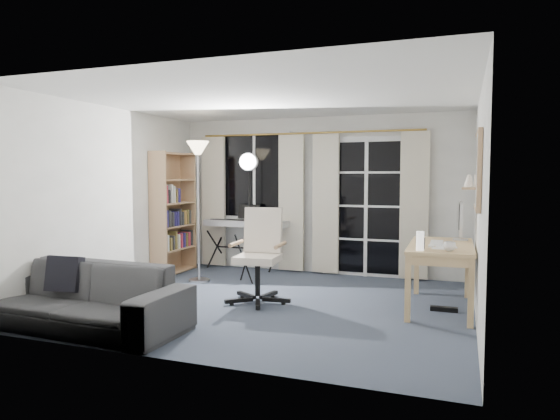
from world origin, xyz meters
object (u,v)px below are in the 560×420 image
Objects in this scene: keyboard_piano at (246,224)px; office_chair at (261,246)px; desk at (441,252)px; mug at (450,245)px; sofa at (80,286)px; torchiere_lamp at (198,169)px; bookshelf at (171,216)px; studio_light at (249,177)px; monitor at (461,217)px.

keyboard_piano is 1.21× the size of office_chair.
keyboard_piano reaches higher than desk.
mug is 3.73m from sofa.
desk is at bearing 4.23° from office_chair.
torchiere_lamp is 1.77× the size of office_chair.
torchiere_lamp is (0.72, -0.43, 0.71)m from bookshelf.
sofa is (-0.03, -2.30, -1.17)m from torchiere_lamp.
mug is at bearing -33.35° from studio_light.
studio_light reaches higher than mug.
bookshelf is 2.25m from office_chair.
office_chair reaches higher than keyboard_piano.
bookshelf is at bearing 153.95° from studio_light.
bookshelf is 3.52× the size of monitor.
torchiere_lamp reaches higher than bookshelf.
studio_light is 2.90m from mug.
bookshelf is at bearing 168.22° from desk.
monitor is (4.20, -0.32, 0.13)m from bookshelf.
mug is at bearing -29.03° from keyboard_piano.
monitor is at bearing -13.64° from studio_light.
desk is (2.55, -0.45, -0.84)m from studio_light.
office_chair is at bearing -59.46° from keyboard_piano.
mug reaches higher than sofa.
studio_light is at bearing 179.10° from monitor.
desk is (2.97, -1.28, -0.10)m from keyboard_piano.
office_chair reaches higher than desk.
studio_light reaches higher than keyboard_piano.
torchiere_lamp is at bearing -30.71° from bookshelf.
studio_light reaches higher than monitor.
desk is 0.61m from monitor.
desk is 2.61× the size of monitor.
desk is 11.47× the size of mug.
keyboard_piano reaches higher than mug.
torchiere_lamp is 1.31m from keyboard_piano.
studio_light is 1.34× the size of desk.
desk is at bearing -114.53° from monitor.
torchiere_lamp reaches higher than mug.
monitor is at bearing 84.20° from mug.
studio_light is 15.37× the size of mug.
desk is 0.64× the size of sofa.
mug is at bearing -17.18° from bookshelf.
torchiere_lamp reaches higher than office_chair.
sofa is at bearing -94.92° from keyboard_piano.
monitor is 0.98m from mug.
keyboard_piano is at bearing 102.88° from studio_light.
office_chair is at bearing -29.60° from bookshelf.
office_chair is 2.08m from desk.
bookshelf reaches higher than monitor.
studio_light reaches higher than office_chair.
monitor is 0.24× the size of sofa.
torchiere_lamp reaches higher than sofa.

